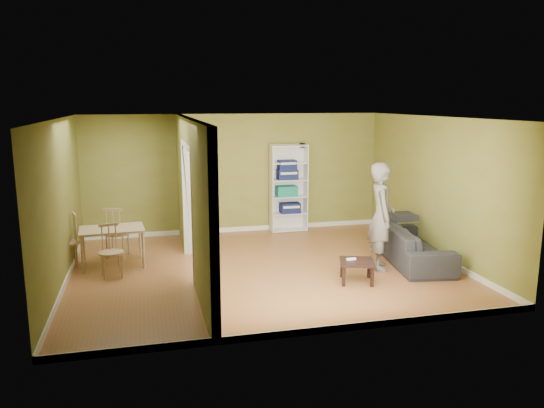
{
  "coord_description": "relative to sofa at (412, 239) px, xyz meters",
  "views": [
    {
      "loc": [
        -1.95,
        -8.64,
        2.88
      ],
      "look_at": [
        0.2,
        0.2,
        1.1
      ],
      "focal_mm": 35.0,
      "sensor_mm": 36.0,
      "label": 1
    }
  ],
  "objects": [
    {
      "name": "paper_box_navy_c",
      "position": [
        -1.58,
        2.8,
        1.04
      ],
      "size": [
        0.39,
        0.26,
        0.2
      ],
      "primitive_type": "cube",
      "color": "navy",
      "rests_on": "bookshelf"
    },
    {
      "name": "bookshelf",
      "position": [
        -1.55,
        2.85,
        0.54
      ],
      "size": [
        0.81,
        0.36,
        1.93
      ],
      "color": "white",
      "rests_on": "ground"
    },
    {
      "name": "chair_far",
      "position": [
        -5.19,
        1.57,
        0.06
      ],
      "size": [
        0.55,
        0.55,
        0.97
      ],
      "primitive_type": null,
      "rotation": [
        0.0,
        0.0,
        2.85
      ],
      "color": "tan",
      "rests_on": "ground"
    },
    {
      "name": "sofa",
      "position": [
        0.0,
        0.0,
        0.0
      ],
      "size": [
        2.34,
        1.27,
        0.85
      ],
      "primitive_type": "imported",
      "rotation": [
        0.0,
        0.0,
        1.43
      ],
      "color": "black",
      "rests_on": "ground"
    },
    {
      "name": "wall_speaker",
      "position": [
        -1.2,
        2.94,
        1.48
      ],
      "size": [
        0.1,
        0.1,
        0.1
      ],
      "primitive_type": "cube",
      "color": "black",
      "rests_on": "room_shell"
    },
    {
      "name": "paper_box_teal",
      "position": [
        -1.6,
        2.8,
        0.48
      ],
      "size": [
        0.45,
        0.29,
        0.23
      ],
      "primitive_type": "cube",
      "color": "#12845A",
      "rests_on": "bookshelf"
    },
    {
      "name": "room_shell",
      "position": [
        -2.7,
        0.25,
        0.88
      ],
      "size": [
        6.5,
        6.5,
        6.5
      ],
      "color": "brown",
      "rests_on": "ground"
    },
    {
      "name": "chair_near",
      "position": [
        -5.24,
        0.42,
        0.02
      ],
      "size": [
        0.47,
        0.47,
        0.88
      ],
      "primitive_type": null,
      "rotation": [
        0.0,
        0.0,
        0.18
      ],
      "color": "#D9B56F",
      "rests_on": "ground"
    },
    {
      "name": "partition",
      "position": [
        -3.9,
        0.25,
        0.88
      ],
      "size": [
        0.22,
        5.5,
        2.6
      ],
      "primitive_type": null,
      "color": "olive",
      "rests_on": "ground"
    },
    {
      "name": "paper_box_navy_a",
      "position": [
        -1.51,
        2.8,
        0.1
      ],
      "size": [
        0.44,
        0.28,
        0.22
      ],
      "primitive_type": "cube",
      "color": "navy",
      "rests_on": "bookshelf"
    },
    {
      "name": "person",
      "position": [
        -0.73,
        -0.21,
        0.67
      ],
      "size": [
        0.93,
        0.81,
        2.18
      ],
      "primitive_type": "imported",
      "rotation": [
        0.0,
        0.0,
        1.3
      ],
      "color": "slate",
      "rests_on": "ground"
    },
    {
      "name": "coffee_table",
      "position": [
        -1.39,
        -0.79,
        -0.12
      ],
      "size": [
        0.53,
        0.53,
        0.35
      ],
      "rotation": [
        0.0,
        0.0,
        -0.3
      ],
      "color": "black",
      "rests_on": "ground"
    },
    {
      "name": "game_controller",
      "position": [
        -1.47,
        -0.72,
        -0.05
      ],
      "size": [
        0.16,
        0.04,
        0.03
      ],
      "primitive_type": "cube",
      "color": "white",
      "rests_on": "coffee_table"
    },
    {
      "name": "dining_table",
      "position": [
        -5.25,
        1.05,
        0.18
      ],
      "size": [
        1.09,
        0.73,
        0.68
      ],
      "rotation": [
        0.0,
        0.0,
        0.08
      ],
      "color": "tan",
      "rests_on": "ground"
    },
    {
      "name": "paper_box_navy_b",
      "position": [
        -1.58,
        2.8,
        0.85
      ],
      "size": [
        0.44,
        0.29,
        0.22
      ],
      "primitive_type": "cube",
      "color": "navy",
      "rests_on": "bookshelf"
    },
    {
      "name": "chair_left",
      "position": [
        -6.03,
        1.11,
        0.06
      ],
      "size": [
        0.53,
        0.53,
        0.96
      ],
      "primitive_type": null,
      "rotation": [
        0.0,
        0.0,
        -1.33
      ],
      "color": "#D4B475",
      "rests_on": "ground"
    }
  ]
}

